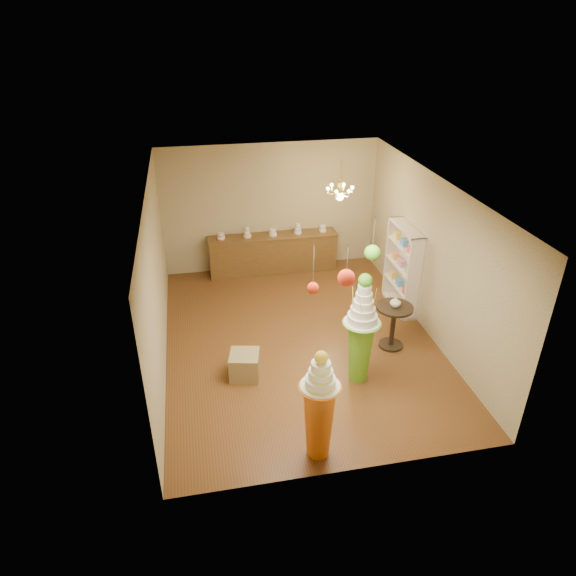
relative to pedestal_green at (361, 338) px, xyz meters
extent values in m
plane|color=#573317|center=(-0.73, 1.34, -0.83)|extent=(6.50, 6.50, 0.00)
plane|color=white|center=(-0.73, 1.34, 2.17)|extent=(6.50, 6.50, 0.00)
cube|color=tan|center=(-0.73, 4.59, 0.67)|extent=(5.00, 0.04, 3.00)
cube|color=tan|center=(-0.73, -1.91, 0.67)|extent=(5.00, 0.04, 3.00)
cube|color=tan|center=(-3.23, 1.34, 0.67)|extent=(0.04, 6.50, 3.00)
cube|color=tan|center=(1.77, 1.34, 0.67)|extent=(0.04, 6.50, 3.00)
cone|color=#61AD26|center=(0.00, 0.00, -0.27)|extent=(0.48, 0.48, 1.11)
cylinder|color=silver|center=(0.00, 0.00, 0.30)|extent=(0.65, 0.65, 0.03)
cylinder|color=silver|center=(0.00, 0.00, 0.38)|extent=(0.53, 0.53, 0.13)
cylinder|color=silver|center=(0.00, 0.00, 0.51)|extent=(0.43, 0.43, 0.13)
cylinder|color=silver|center=(0.00, 0.00, 0.64)|extent=(0.35, 0.35, 0.13)
cylinder|color=silver|center=(0.00, 0.00, 0.77)|extent=(0.29, 0.29, 0.13)
cylinder|color=silver|center=(0.00, 0.00, 0.90)|extent=(0.24, 0.24, 0.13)
sphere|color=#4FA323|center=(0.00, 0.00, 1.06)|extent=(0.22, 0.22, 0.22)
cone|color=orange|center=(-1.08, -1.51, -0.23)|extent=(0.54, 0.54, 1.19)
cylinder|color=silver|center=(-1.08, -1.51, 0.38)|extent=(0.64, 0.64, 0.03)
cylinder|color=silver|center=(-1.08, -1.51, 0.45)|extent=(0.48, 0.48, 0.12)
cylinder|color=silver|center=(-1.08, -1.51, 0.58)|extent=(0.39, 0.39, 0.12)
cylinder|color=silver|center=(-1.08, -1.51, 0.70)|extent=(0.31, 0.31, 0.12)
sphere|color=gold|center=(-1.08, -1.51, 0.84)|extent=(0.18, 0.18, 0.18)
cube|color=olive|center=(-1.88, 0.43, -0.60)|extent=(0.59, 0.59, 0.45)
cube|color=brown|center=(-0.73, 4.31, -0.38)|extent=(3.00, 0.50, 0.90)
cube|color=brown|center=(-0.73, 4.31, 0.08)|extent=(3.04, 0.54, 0.03)
cylinder|color=silver|center=(-1.93, 4.31, 0.17)|extent=(0.18, 0.18, 0.16)
cylinder|color=silver|center=(-1.33, 4.31, 0.21)|extent=(0.18, 0.18, 0.24)
cylinder|color=silver|center=(-0.73, 4.31, 0.17)|extent=(0.18, 0.18, 0.16)
cylinder|color=silver|center=(-0.13, 4.31, 0.21)|extent=(0.18, 0.18, 0.24)
cylinder|color=silver|center=(0.47, 4.31, 0.17)|extent=(0.18, 0.18, 0.16)
cube|color=beige|center=(1.75, 2.14, 0.07)|extent=(0.04, 1.20, 1.80)
cube|color=beige|center=(1.59, 2.14, -0.33)|extent=(0.30, 1.14, 0.03)
cube|color=beige|center=(1.59, 2.14, 0.12)|extent=(0.30, 1.14, 0.03)
cube|color=beige|center=(1.59, 2.14, 0.57)|extent=(0.30, 1.14, 0.03)
cylinder|color=black|center=(0.90, 0.79, -0.80)|extent=(0.45, 0.45, 0.04)
cylinder|color=black|center=(0.90, 0.79, -0.41)|extent=(0.09, 0.09, 0.83)
cylinder|color=black|center=(0.90, 0.79, 0.01)|extent=(0.68, 0.68, 0.04)
imported|color=beige|center=(0.90, 0.79, 0.13)|extent=(0.21, 0.21, 0.20)
cylinder|color=#393429|center=(-0.65, -1.02, 1.93)|extent=(0.01, 0.01, 0.49)
sphere|color=#AC2611|center=(-0.65, -1.02, 1.69)|extent=(0.23, 0.23, 0.23)
cylinder|color=#393429|center=(0.01, -0.16, 1.89)|extent=(0.01, 0.01, 0.57)
sphere|color=#4FA323|center=(0.01, -0.16, 1.60)|extent=(0.23, 0.23, 0.23)
cylinder|color=#393429|center=(-1.06, -0.90, 1.85)|extent=(0.01, 0.01, 0.65)
sphere|color=#AC2611|center=(-1.06, -0.90, 1.52)|extent=(0.16, 0.16, 0.16)
cylinder|color=#E2C64F|center=(0.42, 2.93, 1.92)|extent=(0.02, 0.02, 0.50)
cylinder|color=#E2C64F|center=(0.42, 2.93, 1.62)|extent=(0.10, 0.10, 0.30)
sphere|color=#FFDD8C|center=(0.42, 2.93, 1.42)|extent=(0.18, 0.18, 0.18)
camera|label=1|loc=(-2.52, -6.63, 4.74)|focal=32.00mm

